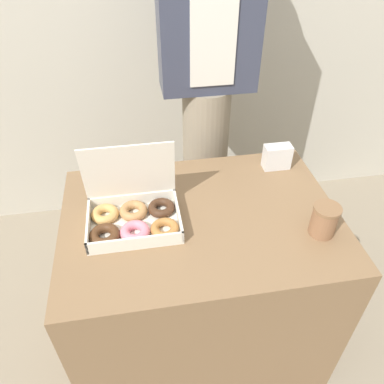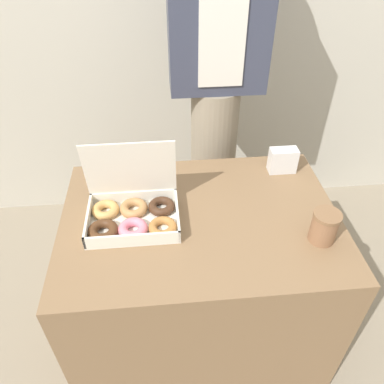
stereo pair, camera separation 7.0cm
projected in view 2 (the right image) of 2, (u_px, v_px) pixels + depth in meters
name	position (u px, v px, depth m)	size (l,w,h in m)	color
ground_plane	(198.00, 328.00, 1.80)	(14.00, 14.00, 0.00)	gray
table	(199.00, 281.00, 1.56)	(0.99, 0.70, 0.74)	brown
donut_box	(132.00, 212.00, 1.29)	(0.34, 0.24, 0.27)	white
coffee_cup	(324.00, 227.00, 1.21)	(0.09, 0.09, 0.11)	#8C6042
napkin_holder	(283.00, 160.00, 1.51)	(0.11, 0.06, 0.10)	silver
person_customer	(217.00, 77.00, 1.61)	(0.40, 0.23, 1.81)	gray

